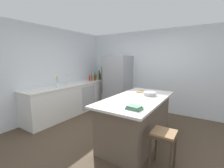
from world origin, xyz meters
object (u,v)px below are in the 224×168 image
at_px(whiskey_bottle, 101,76).
at_px(cookbook_stack, 134,108).
at_px(refrigerator, 117,82).
at_px(wine_bottle, 99,76).
at_px(mixing_bowl, 150,94).
at_px(gin_bottle, 94,76).
at_px(hot_sauce_bottle, 89,78).
at_px(vinegar_bottle, 92,77).
at_px(cutting_board, 144,92).
at_px(flower_vase, 57,83).
at_px(syrup_bottle, 95,77).
at_px(kitchen_island, 137,119).
at_px(sink_faucet, 66,80).
at_px(olive_oil_bottle, 99,76).
at_px(bar_stool, 164,139).

xyz_separation_m(whiskey_bottle, cookbook_stack, (2.58, -2.57, -0.09)).
bearing_deg(refrigerator, wine_bottle, 174.83).
height_order(whiskey_bottle, mixing_bowl, whiskey_bottle).
distance_m(gin_bottle, hot_sauce_bottle, 0.30).
distance_m(wine_bottle, hot_sauce_bottle, 0.48).
height_order(whiskey_bottle, vinegar_bottle, vinegar_bottle).
height_order(mixing_bowl, cutting_board, mixing_bowl).
xyz_separation_m(flower_vase, syrup_bottle, (0.05, 1.60, 0.01)).
relative_size(kitchen_island, cutting_board, 6.66).
bearing_deg(vinegar_bottle, hot_sauce_bottle, -103.42).
relative_size(whiskey_bottle, syrup_bottle, 0.91).
relative_size(sink_faucet, olive_oil_bottle, 0.92).
bearing_deg(mixing_bowl, bar_stool, -58.87).
xyz_separation_m(flower_vase, gin_bottle, (-0.08, 1.70, 0.03)).
height_order(refrigerator, wine_bottle, refrigerator).
bearing_deg(cookbook_stack, flower_vase, 167.50).
bearing_deg(hot_sauce_bottle, cookbook_stack, -36.66).
bearing_deg(vinegar_bottle, whiskey_bottle, 82.11).
bearing_deg(hot_sauce_bottle, mixing_bowl, -20.64).
relative_size(cookbook_stack, mixing_bowl, 0.88).
height_order(olive_oil_bottle, cookbook_stack, olive_oil_bottle).
distance_m(refrigerator, sink_faucet, 1.71).
distance_m(vinegar_bottle, cookbook_stack, 3.37).
bearing_deg(gin_bottle, wine_bottle, 58.66).
bearing_deg(syrup_bottle, refrigerator, 14.09).
height_order(refrigerator, mixing_bowl, refrigerator).
height_order(flower_vase, cutting_board, flower_vase).
bearing_deg(cookbook_stack, bar_stool, 12.99).
distance_m(wine_bottle, cutting_board, 2.58).
height_order(bar_stool, sink_faucet, sink_faucet).
distance_m(olive_oil_bottle, cookbook_stack, 3.50).
xyz_separation_m(olive_oil_bottle, cutting_board, (2.24, -1.15, -0.13)).
height_order(sink_faucet, gin_bottle, gin_bottle).
xyz_separation_m(bar_stool, mixing_bowl, (-0.56, 0.92, 0.45)).
bearing_deg(sink_faucet, kitchen_island, -6.36).
relative_size(refrigerator, cookbook_stack, 7.47).
xyz_separation_m(gin_bottle, syrup_bottle, (0.13, -0.11, -0.02)).
bearing_deg(refrigerator, cutting_board, -38.90).
height_order(wine_bottle, gin_bottle, wine_bottle).
distance_m(whiskey_bottle, cutting_board, 2.62).
relative_size(flower_vase, gin_bottle, 0.97).
height_order(whiskey_bottle, cutting_board, whiskey_bottle).
relative_size(bar_stool, whiskey_bottle, 2.33).
xyz_separation_m(sink_faucet, olive_oil_bottle, (0.12, 1.42, -0.02)).
distance_m(cookbook_stack, cutting_board, 1.28).
height_order(sink_faucet, syrup_bottle, sink_faucet).
height_order(kitchen_island, cutting_board, cutting_board).
relative_size(sink_faucet, vinegar_bottle, 1.03).
height_order(whiskey_bottle, syrup_bottle, syrup_bottle).
height_order(olive_oil_bottle, syrup_bottle, olive_oil_bottle).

